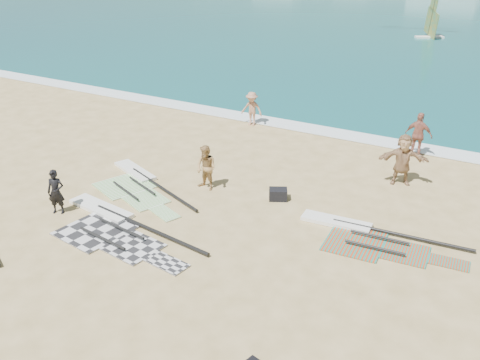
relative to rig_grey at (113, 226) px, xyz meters
The scene contains 12 objects.
ground 3.43m from the rig_grey, 15.73° to the right, with size 300.00×300.00×0.00m, color tan.
surf_line 11.84m from the rig_grey, 73.83° to the left, with size 300.00×1.20×0.04m, color white.
rig_grey is the anchor object (origin of this frame).
rig_green 3.04m from the rig_grey, 114.97° to the left, with size 5.02×3.24×0.20m.
rig_orange 7.69m from the rig_grey, 24.99° to the left, with size 5.16×2.08×0.20m.
gear_bag_near 5.55m from the rig_grey, 49.42° to the left, with size 0.61×0.44×0.39m, color black.
person_wetsuit 2.28m from the rig_grey, behind, with size 0.55×0.36×1.50m, color black.
beachgoer_left 3.93m from the rig_grey, 74.30° to the left, with size 0.79×0.61×1.62m, color #A57E4B.
beachgoer_mid 10.63m from the rig_grey, 94.60° to the left, with size 1.03×0.59×1.60m, color #AE795E.
beachgoer_back 12.49m from the rig_grey, 56.91° to the left, with size 1.08×0.45×1.85m, color #A15F4E.
beachgoer_right 10.27m from the rig_grey, 47.60° to the left, with size 1.74×0.55×1.88m, color #A57D58.
windsurfer_left 38.09m from the rig_grey, 87.58° to the left, with size 2.38×2.50×4.34m.
Camera 1 is at (7.21, -9.63, 8.30)m, focal length 40.00 mm.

